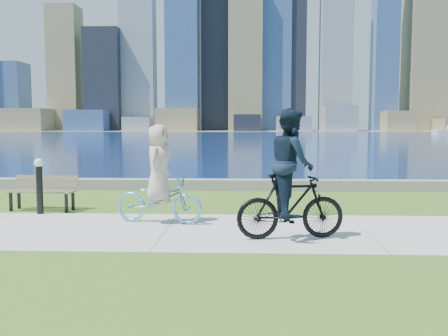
% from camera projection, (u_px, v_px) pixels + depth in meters
% --- Properties ---
extents(ground, '(320.00, 320.00, 0.00)m').
position_uv_depth(ground, '(166.00, 231.00, 10.09)').
color(ground, '#355817').
rests_on(ground, ground).
extents(concrete_path, '(80.00, 3.50, 0.02)m').
position_uv_depth(concrete_path, '(166.00, 230.00, 10.09)').
color(concrete_path, '#A2A29C').
rests_on(concrete_path, ground).
extents(seawall, '(90.00, 0.50, 0.35)m').
position_uv_depth(seawall, '(196.00, 185.00, 16.24)').
color(seawall, slate).
rests_on(seawall, ground).
extents(bay_water, '(320.00, 131.00, 0.01)m').
position_uv_depth(bay_water, '(235.00, 136.00, 81.73)').
color(bay_water, '#0C1F4E').
rests_on(bay_water, ground).
extents(far_shore, '(320.00, 30.00, 0.12)m').
position_uv_depth(far_shore, '(239.00, 131.00, 139.44)').
color(far_shore, gray).
rests_on(far_shore, ground).
extents(city_skyline, '(177.87, 22.51, 76.00)m').
position_uv_depth(city_skyline, '(247.00, 49.00, 136.44)').
color(city_skyline, black).
rests_on(city_skyline, ground).
extents(park_bench, '(1.70, 0.72, 0.86)m').
position_uv_depth(park_bench, '(44.00, 189.00, 12.47)').
color(park_bench, black).
rests_on(park_bench, ground).
extents(bollard_lamp, '(0.22, 0.22, 1.35)m').
position_uv_depth(bollard_lamp, '(39.00, 182.00, 11.82)').
color(bollard_lamp, black).
rests_on(bollard_lamp, ground).
extents(cyclist_woman, '(1.04, 2.04, 2.13)m').
position_uv_depth(cyclist_woman, '(159.00, 187.00, 10.74)').
color(cyclist_woman, '#57ACD5').
rests_on(cyclist_woman, ground).
extents(cyclist_man, '(0.90, 2.09, 2.43)m').
position_uv_depth(cyclist_man, '(291.00, 185.00, 9.23)').
color(cyclist_man, black).
rests_on(cyclist_man, ground).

